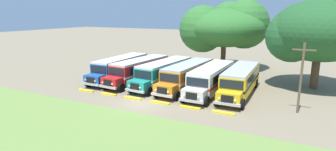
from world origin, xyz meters
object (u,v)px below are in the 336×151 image
Objects in this scene: parked_bus_slot_4 at (211,78)px; parked_bus_slot_1 at (140,69)px; parked_bus_slot_3 at (187,74)px; parked_bus_slot_2 at (164,72)px; parked_bus_slot_5 at (240,80)px; broad_shade_tree at (225,26)px; utility_pole at (301,76)px; parked_bus_slot_0 at (120,67)px; secondary_tree at (319,31)px.

parked_bus_slot_1 is at bearing -91.75° from parked_bus_slot_4.
parked_bus_slot_2 is at bearing -88.69° from parked_bus_slot_3.
parked_bus_slot_4 is 3.05m from parked_bus_slot_5.
broad_shade_tree is 20.23m from utility_pole.
parked_bus_slot_2 is 1.01× the size of parked_bus_slot_4.
parked_bus_slot_3 is at bearing -92.35° from broad_shade_tree.
parked_bus_slot_0 is 17.31m from broad_shade_tree.
broad_shade_tree is 1.18× the size of secondary_tree.
secondary_tree is at bearing -28.00° from broad_shade_tree.
parked_bus_slot_5 is 10.67m from secondary_tree.
parked_bus_slot_4 is at bearing 90.06° from parked_bus_slot_2.
utility_pole is at bearing 84.54° from parked_bus_slot_1.
parked_bus_slot_2 is at bearing -90.21° from parked_bus_slot_5.
utility_pole reaches higher than parked_bus_slot_4.
parked_bus_slot_5 is 14.95m from broad_shade_tree.
utility_pole is (18.26, -3.25, 1.71)m from parked_bus_slot_1.
parked_bus_slot_2 is 0.84× the size of broad_shade_tree.
parked_bus_slot_0 and parked_bus_slot_2 have the same top height.
utility_pole is at bearing 72.17° from parked_bus_slot_4.
parked_bus_slot_3 is at bearing 92.75° from parked_bus_slot_2.
parked_bus_slot_1 is 1.01× the size of parked_bus_slot_5.
secondary_tree is at bearing 116.72° from parked_bus_slot_2.
parked_bus_slot_4 is 1.78× the size of utility_pole.
broad_shade_tree is at bearing 124.09° from utility_pole.
parked_bus_slot_1 is 0.99× the size of secondary_tree.
utility_pole reaches higher than parked_bus_slot_3.
utility_pole is (11.74, -3.25, 1.71)m from parked_bus_slot_3.
secondary_tree is at bearing 83.13° from utility_pole.
parked_bus_slot_1 is at bearing 87.00° from parked_bus_slot_0.
parked_bus_slot_0 is 1.78× the size of utility_pole.
parked_bus_slot_4 is at bearing -144.63° from secondary_tree.
parked_bus_slot_0 is 1.00× the size of parked_bus_slot_5.
parked_bus_slot_3 is at bearing 88.60° from parked_bus_slot_0.
broad_shade_tree is at bearing -169.43° from parked_bus_slot_4.
parked_bus_slot_1 is 1.00× the size of parked_bus_slot_3.
parked_bus_slot_0 is at bearing -91.78° from parked_bus_slot_4.
broad_shade_tree is (-5.44, 13.04, 4.89)m from parked_bus_slot_5.
secondary_tree is at bearing 120.23° from parked_bus_slot_3.
parked_bus_slot_4 is 9.37m from utility_pole.
parked_bus_slot_0 is at bearing 171.01° from utility_pole.
parked_bus_slot_4 is (2.99, -0.37, 0.00)m from parked_bus_slot_3.
secondary_tree is (19.45, 6.70, 4.88)m from parked_bus_slot_1.
parked_bus_slot_0 is at bearing -90.75° from parked_bus_slot_5.
secondary_tree is (22.50, 6.58, 4.88)m from parked_bus_slot_0.
parked_bus_slot_1 is 15.83m from broad_shade_tree.
parked_bus_slot_2 is 1.01× the size of parked_bus_slot_5.
secondary_tree reaches higher than parked_bus_slot_1.
utility_pole is at bearing -55.91° from broad_shade_tree.
parked_bus_slot_0 is at bearing -87.67° from parked_bus_slot_1.
broad_shade_tree is (3.63, 13.20, 4.89)m from parked_bus_slot_2.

